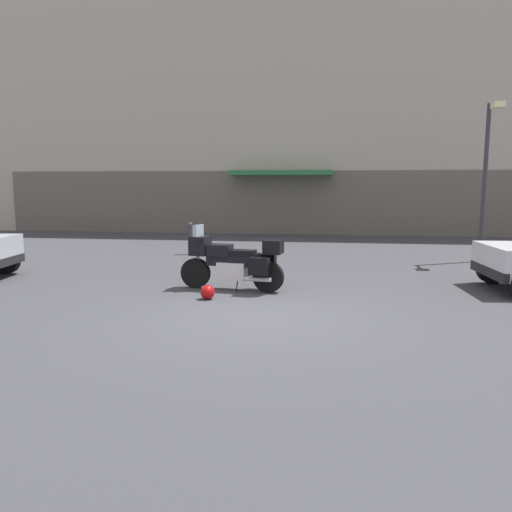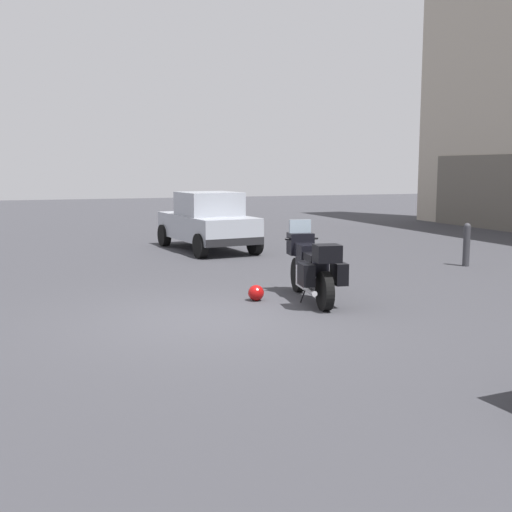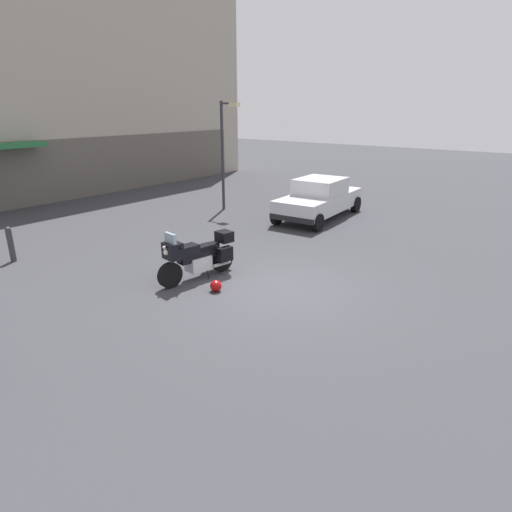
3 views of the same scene
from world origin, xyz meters
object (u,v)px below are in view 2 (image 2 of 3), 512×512
at_px(car_hatchback_near, 208,222).
at_px(bollard_curbside, 467,243).
at_px(motorcycle, 311,266).
at_px(helmet, 256,293).

height_order(car_hatchback_near, bollard_curbside, car_hatchback_near).
height_order(motorcycle, helmet, motorcycle).
xyz_separation_m(car_hatchback_near, bollard_curbside, (4.94, 4.92, -0.27)).
bearing_deg(helmet, bollard_curbside, 108.26).
xyz_separation_m(helmet, car_hatchback_near, (-6.93, 1.11, 0.67)).
bearing_deg(motorcycle, bollard_curbside, -56.81).
distance_m(motorcycle, helmet, 1.07).
relative_size(motorcycle, helmet, 8.05).
xyz_separation_m(motorcycle, bollard_curbside, (-2.33, 5.13, -0.08)).
bearing_deg(motorcycle, helmet, 78.19).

